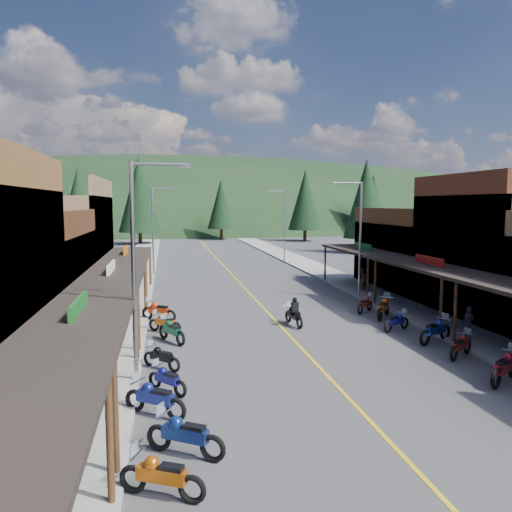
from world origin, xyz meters
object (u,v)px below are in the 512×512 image
bike_west_8 (165,322)px  bike_west_9 (159,310)px  pine_9 (373,205)px  pine_1 (62,200)px  streetlight_0 (138,262)px  pine_10 (78,202)px  pine_7 (24,200)px  bike_east_9 (365,304)px  pedestrian_east_a (468,323)px  pedestrian_east_b (362,279)px  shop_east_3 (425,255)px  bike_east_7 (397,321)px  shop_west_3 (48,248)px  shop_west_2 (4,286)px  pine_6 (441,204)px  bike_east_4 (505,366)px  rider_on_bike (294,314)px  bike_west_5 (167,378)px  pine_11 (366,199)px  bike_west_4 (155,397)px  bike_west_2 (162,474)px  bike_east_6 (435,329)px  bike_west_7 (172,330)px  pine_4 (305,200)px  streetlight_2 (358,234)px  streetlight_3 (283,222)px  pine_8 (30,208)px  pine_3 (221,204)px  streetlight_1 (154,226)px  bike_west_3 (185,433)px  bike_east_5 (461,344)px  bike_east_8 (384,307)px  shop_east_2 (510,255)px  pine_5 (365,196)px  bike_west_6 (161,356)px  pine_2 (139,194)px

bike_west_8 → bike_west_9: (-0.35, 2.57, 0.09)m
pine_9 → pine_1: bearing=152.5°
streetlight_0 → bike_west_9: 10.39m
pine_10 → pine_7: bearing=118.3°
pine_9 → pine_10: bearing=173.2°
bike_east_9 → pedestrian_east_a: (2.27, -6.91, 0.38)m
pedestrian_east_a → pedestrian_east_b: 13.52m
pine_7 → pedestrian_east_b: pine_7 is taller
shop_east_3 → bike_east_7: bearing=-124.1°
streetlight_0 → shop_west_3: bearing=111.5°
pine_9 → shop_west_2: bearing=-131.1°
bike_east_7 → pine_6: bearing=121.3°
bike_east_4 → rider_on_bike: bearing=175.6°
pine_10 → pedestrian_east_b: bearing=-56.5°
streetlight_0 → bike_west_5: (0.96, -1.17, -3.93)m
pine_11 → bike_west_4: size_ratio=5.64×
bike_west_2 → pedestrian_east_b: 27.80m
shop_east_3 → pine_1: size_ratio=0.87×
bike_east_6 → pedestrian_east_b: (1.84, 13.43, 0.33)m
bike_west_7 → pine_6: bearing=21.5°
pine_4 → bike_west_2: size_ratio=6.16×
streetlight_2 → bike_west_5: bearing=-130.5°
streetlight_3 → bike_west_7: bearing=-112.4°
pine_8 → pine_3: bearing=45.0°
pine_7 → bike_west_8: 79.56m
streetlight_1 → bike_east_9: 22.60m
streetlight_3 → pine_1: pine_1 is taller
streetlight_0 → rider_on_bike: streetlight_0 is taller
bike_west_3 → bike_east_5: size_ratio=1.12×
pine_9 → bike_east_5: 53.66m
streetlight_0 → pine_7: 85.79m
bike_west_8 → streetlight_0: bearing=-149.7°
pine_1 → bike_west_3: 83.98m
bike_east_9 → pine_8: bearing=173.4°
bike_west_5 → bike_east_8: size_ratio=0.79×
bike_west_9 → bike_east_5: bike_west_9 is taller
pine_4 → pine_6: size_ratio=1.14×
streetlight_2 → pine_1: (-30.95, 62.00, 2.78)m
streetlight_2 → shop_east_2: bearing=-42.7°
streetlight_2 → pine_8: bearing=132.1°
pine_3 → bike_west_3: bearing=-97.0°
shop_east_3 → pine_4: (4.25, 48.70, 4.70)m
pine_5 → bike_east_9: pine_5 is taller
pine_9 → bike_west_6: size_ratio=5.83×
streetlight_1 → bike_west_5: bearing=-88.1°
pine_2 → pine_7: size_ratio=1.12×
pine_9 → bike_east_4: (-17.91, -53.43, -5.73)m
bike_west_3 → pine_10: bearing=43.2°
pine_4 → bike_west_4: pine_4 is taller
bike_east_9 → pine_4: bearing=123.7°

